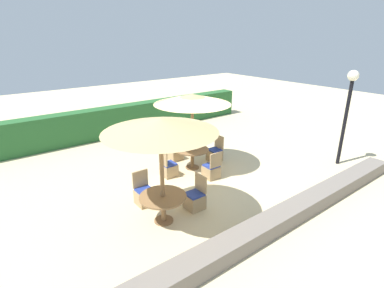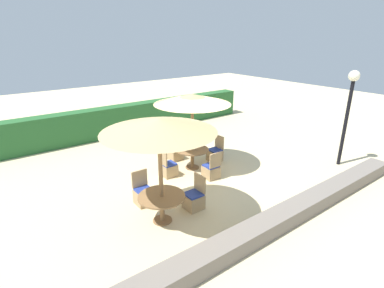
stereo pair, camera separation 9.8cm
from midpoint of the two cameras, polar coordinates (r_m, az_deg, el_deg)
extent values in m
plane|color=beige|center=(10.09, 1.79, -5.74)|extent=(40.00, 40.00, 0.00)
cube|color=#28602D|center=(14.42, -12.49, 4.67)|extent=(13.00, 0.70, 1.35)
cube|color=slate|center=(8.00, 17.58, -12.66)|extent=(10.00, 0.56, 0.39)
cylinder|color=black|center=(11.62, 26.83, 3.47)|extent=(0.12, 0.12, 3.00)
sphere|color=silver|center=(11.33, 28.15, 11.43)|extent=(0.36, 0.36, 0.36)
cylinder|color=olive|center=(10.09, -0.23, 1.99)|extent=(0.10, 0.10, 2.52)
cone|color=tan|center=(9.78, -0.23, 8.59)|extent=(2.53, 2.53, 0.32)
cylinder|color=olive|center=(10.54, -0.22, -4.46)|extent=(0.48, 0.48, 0.03)
cylinder|color=olive|center=(10.42, -0.22, -2.88)|extent=(0.12, 0.12, 0.66)
cylinder|color=olive|center=(10.28, -0.22, -1.08)|extent=(1.13, 1.13, 0.04)
cube|color=tan|center=(11.17, -3.47, -2.00)|extent=(0.46, 0.46, 0.40)
cube|color=#233893|center=(11.09, -3.50, -0.92)|extent=(0.42, 0.42, 0.05)
cube|color=tan|center=(11.16, -4.13, 0.66)|extent=(0.46, 0.04, 0.48)
cube|color=tan|center=(11.09, 4.05, -2.18)|extent=(0.46, 0.46, 0.40)
cube|color=#233893|center=(11.01, 4.08, -1.10)|extent=(0.42, 0.42, 0.05)
cube|color=tan|center=(11.05, 4.94, 0.42)|extent=(0.04, 0.46, 0.48)
cube|color=tan|center=(9.79, 3.37, -5.32)|extent=(0.46, 0.46, 0.40)
cube|color=#233893|center=(9.70, 3.40, -4.12)|extent=(0.42, 0.42, 0.05)
cube|color=tan|center=(9.45, 4.26, -3.07)|extent=(0.46, 0.04, 0.48)
cube|color=tan|center=(9.93, -4.68, -4.99)|extent=(0.46, 0.46, 0.40)
cube|color=#233893|center=(9.83, -4.72, -3.80)|extent=(0.42, 0.42, 0.05)
cube|color=tan|center=(9.63, -5.82, -2.66)|extent=(0.04, 0.46, 0.48)
cylinder|color=olive|center=(7.15, -6.12, -5.78)|extent=(0.10, 0.10, 2.59)
cone|color=tan|center=(6.71, -6.51, 3.59)|extent=(2.65, 2.65, 0.32)
cylinder|color=olive|center=(7.79, -5.77, -14.27)|extent=(0.48, 0.48, 0.03)
cylinder|color=olive|center=(7.62, -5.85, -12.28)|extent=(0.12, 0.12, 0.67)
cylinder|color=olive|center=(7.43, -5.95, -9.96)|extent=(1.16, 1.16, 0.04)
cube|color=tan|center=(8.45, -9.30, -10.00)|extent=(0.46, 0.46, 0.40)
cube|color=#233893|center=(8.34, -9.38, -8.66)|extent=(0.42, 0.42, 0.05)
cube|color=tan|center=(8.38, -10.17, -6.50)|extent=(0.46, 0.04, 0.48)
cube|color=tan|center=(8.15, 0.12, -10.90)|extent=(0.46, 0.46, 0.40)
cube|color=#233893|center=(8.04, 0.12, -9.53)|extent=(0.42, 0.42, 0.05)
cube|color=tan|center=(8.03, 1.33, -7.43)|extent=(0.04, 0.46, 0.48)
camera|label=1|loc=(0.05, -90.28, -0.10)|focal=28.00mm
camera|label=2|loc=(0.05, 89.72, 0.10)|focal=28.00mm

